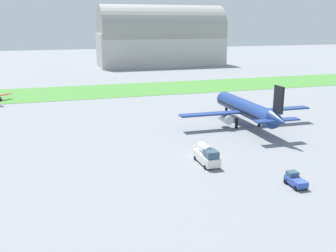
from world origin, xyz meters
TOP-DOWN VIEW (x-y plane):
  - ground_plane at (0.00, 0.00)m, footprint 600.00×600.00m
  - grass_taxiway_strip at (0.00, 74.27)m, footprint 360.00×28.00m
  - airplane_midfield_jet at (18.08, 16.93)m, footprint 32.09×31.44m
  - fuel_truck_near_gate at (-0.17, -3.13)m, footprint 2.66×6.51m
  - pushback_tug_by_runway at (8.66, -15.39)m, footprint 2.12×3.64m
  - hangar_distant at (36.31, 148.07)m, footprint 69.13×25.07m

SIDE VIEW (x-z plane):
  - ground_plane at x=0.00m, z-range 0.00..0.00m
  - grass_taxiway_strip at x=0.00m, z-range 0.00..0.08m
  - pushback_tug_by_runway at x=8.66m, z-range -0.06..1.89m
  - fuel_truck_near_gate at x=-0.17m, z-range -0.06..3.23m
  - airplane_midfield_jet at x=18.08m, z-range -1.59..9.77m
  - hangar_distant at x=36.31m, z-range -0.67..31.93m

